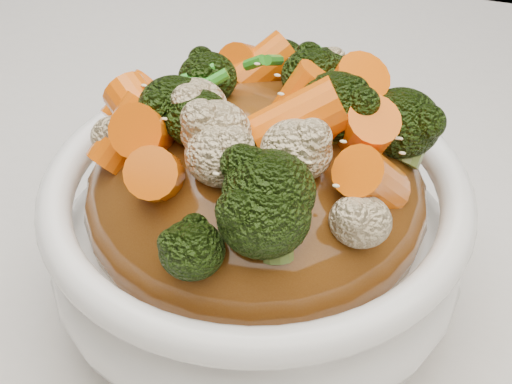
% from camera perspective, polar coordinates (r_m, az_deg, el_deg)
% --- Properties ---
extents(tablecloth, '(1.20, 0.80, 0.04)m').
position_cam_1_polar(tablecloth, '(0.39, 7.10, -13.47)').
color(tablecloth, silver).
rests_on(tablecloth, dining_table).
extents(bowl, '(0.24, 0.24, 0.08)m').
position_cam_1_polar(bowl, '(0.37, 0.00, -3.45)').
color(bowl, white).
rests_on(bowl, tablecloth).
extents(sauce_base, '(0.19, 0.19, 0.08)m').
position_cam_1_polar(sauce_base, '(0.35, 0.00, -0.33)').
color(sauce_base, '#613510').
rests_on(sauce_base, bowl).
extents(carrots, '(0.19, 0.19, 0.04)m').
position_cam_1_polar(carrots, '(0.32, 0.00, 7.30)').
color(carrots, '#ED6107').
rests_on(carrots, sauce_base).
extents(broccoli, '(0.19, 0.19, 0.04)m').
position_cam_1_polar(broccoli, '(0.32, 0.00, 7.16)').
color(broccoli, black).
rests_on(broccoli, sauce_base).
extents(cauliflower, '(0.19, 0.19, 0.03)m').
position_cam_1_polar(cauliflower, '(0.32, 0.00, 6.89)').
color(cauliflower, beige).
rests_on(cauliflower, sauce_base).
extents(scallions, '(0.14, 0.14, 0.02)m').
position_cam_1_polar(scallions, '(0.32, 0.00, 7.43)').
color(scallions, '#2B871F').
rests_on(scallions, sauce_base).
extents(sesame_seeds, '(0.17, 0.17, 0.01)m').
position_cam_1_polar(sesame_seeds, '(0.32, 0.00, 7.43)').
color(sesame_seeds, beige).
rests_on(sesame_seeds, sauce_base).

